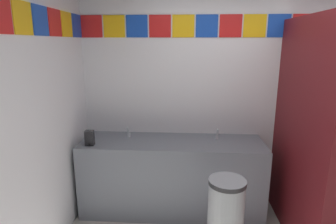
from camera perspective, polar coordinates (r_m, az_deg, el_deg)
name	(u,v)px	position (r m, az deg, el deg)	size (l,w,h in m)	color
wall_back	(249,89)	(3.42, 16.05, 4.44)	(3.87, 0.09, 2.74)	silver
vanity_counter	(172,175)	(3.32, 0.79, -12.57)	(2.01, 0.60, 0.84)	slate
faucet_left	(129,133)	(3.29, -7.93, -4.23)	(0.04, 0.10, 0.14)	silver
faucet_right	(217,135)	(3.24, 9.87, -4.59)	(0.04, 0.10, 0.14)	silver
soap_dispenser	(90,138)	(3.12, -15.48, -5.06)	(0.09, 0.09, 0.16)	black
stall_divider	(330,143)	(2.79, 29.75, -5.49)	(0.92, 1.31, 2.14)	maroon
toilet	(335,194)	(3.68, 30.59, -13.97)	(0.39, 0.49, 0.74)	white
trash_bin	(225,220)	(2.71, 11.45, -20.51)	(0.32, 0.32, 0.77)	#999EA3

